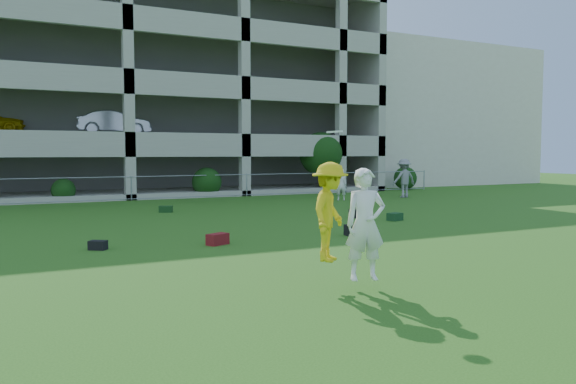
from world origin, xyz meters
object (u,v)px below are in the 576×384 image
frisbee_contest (342,216)px  parking_garage (101,92)px  bystander_e (341,185)px  stucco_building (399,119)px  bystander_f (404,178)px  crate_d (352,230)px

frisbee_contest → parking_garage: size_ratio=0.08×
bystander_e → parking_garage: bearing=-32.1°
frisbee_contest → bystander_e: bearing=57.9°
stucco_building → frisbee_contest: (-23.40, -28.52, -3.76)m
bystander_f → crate_d: (-9.76, -10.02, -0.84)m
bystander_e → parking_garage: parking_garage is taller
crate_d → parking_garage: bearing=97.8°
crate_d → stucco_building: bearing=49.7°
crate_d → bystander_f: bearing=45.8°
stucco_building → parking_garage: size_ratio=0.53×
bystander_f → crate_d: size_ratio=5.67×
bystander_f → parking_garage: parking_garage is taller
stucco_building → bystander_f: 17.24m
bystander_f → frisbee_contest: 20.15m
stucco_building → bystander_f: bearing=-126.9°
frisbee_contest → stucco_building: bearing=50.6°
bystander_f → crate_d: 14.02m
stucco_building → bystander_f: stucco_building is taller
bystander_f → frisbee_contest: size_ratio=0.79×
crate_d → frisbee_contest: size_ratio=0.14×
bystander_e → bystander_f: bearing=-156.3°
stucco_building → crate_d: bearing=-130.3°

